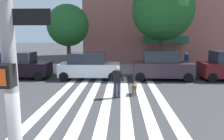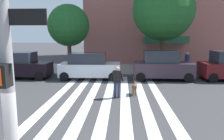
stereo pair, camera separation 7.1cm
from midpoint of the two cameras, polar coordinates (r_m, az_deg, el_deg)
ground_plane at (r=10.67m, az=-0.69°, el=-8.49°), size 160.00×160.00×0.00m
sidewalk_far at (r=20.38m, az=0.79°, el=0.25°), size 80.00×6.00×0.15m
crosswalk_stripes at (r=10.67m, az=-1.59°, el=-8.45°), size 5.85×13.36×0.01m
traffic_light_pole at (r=3.04m, az=-26.98°, el=13.62°), size 0.74×0.46×5.80m
parked_car_near_curb at (r=17.81m, az=-23.53°, el=1.04°), size 4.70×1.96×1.97m
parked_car_behind_first at (r=16.21m, az=-6.13°, el=0.98°), size 4.44×2.12×1.93m
parked_car_third_in_line at (r=16.29m, az=12.68°, el=1.05°), size 4.28×2.13×2.09m
street_tree_nearest at (r=19.20m, az=-11.51°, el=11.29°), size 3.53×3.53×5.64m
street_tree_middle at (r=18.93m, az=12.98°, el=15.07°), size 5.06×5.06×7.65m
pedestrian_dog_walker at (r=11.25m, az=1.12°, el=-2.68°), size 0.71×0.29×1.64m
dog_on_leash at (r=11.99m, az=5.73°, el=-4.35°), size 0.33×0.97×0.65m
pedestrian_bystander at (r=19.70m, az=18.70°, el=2.39°), size 0.34×0.70×1.64m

